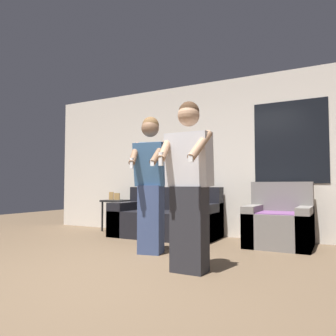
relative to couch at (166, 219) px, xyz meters
name	(u,v)px	position (x,y,z in m)	size (l,w,h in m)	color
ground_plane	(92,281)	(0.62, -2.58, -0.29)	(14.00, 14.00, 0.00)	brown
wall_back	(212,158)	(0.64, 0.49, 1.06)	(6.93, 0.07, 2.70)	silver
couch	(166,219)	(0.00, 0.00, 0.00)	(1.76, 0.92, 0.84)	black
armchair	(279,224)	(1.85, -0.01, 0.02)	(0.88, 0.82, 0.92)	slate
side_table	(117,205)	(-1.20, 0.21, 0.21)	(0.49, 0.45, 0.74)	black
person_left	(151,182)	(0.47, -1.31, 0.62)	(0.46, 0.54, 1.76)	#384770
person_right	(189,184)	(1.28, -1.89, 0.59)	(0.52, 0.46, 1.73)	#28282D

